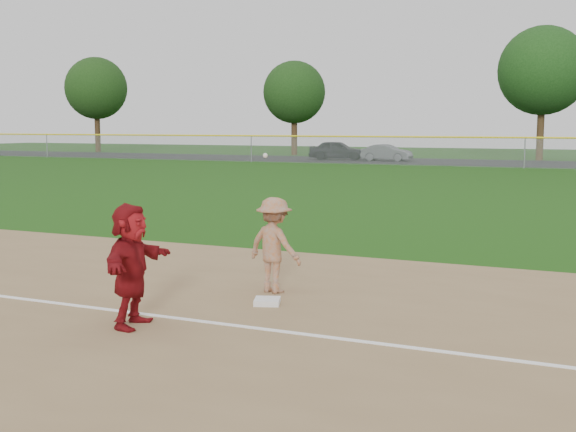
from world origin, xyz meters
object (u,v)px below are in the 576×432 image
at_px(first_base, 267,301).
at_px(car_left, 338,150).
at_px(car_mid, 387,153).
at_px(base_runner, 131,265).

relative_size(first_base, car_left, 0.09).
distance_m(first_base, car_mid, 46.34).
height_order(base_runner, car_left, base_runner).
bearing_deg(first_base, base_runner, -122.38).
distance_m(first_base, car_left, 47.65).
bearing_deg(first_base, car_mid, 103.69).
xyz_separation_m(base_runner, car_left, (-13.92, 47.07, -0.10)).
relative_size(base_runner, car_mid, 0.44).
xyz_separation_m(first_base, base_runner, (-1.20, -1.89, 0.83)).
distance_m(base_runner, car_left, 49.08).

